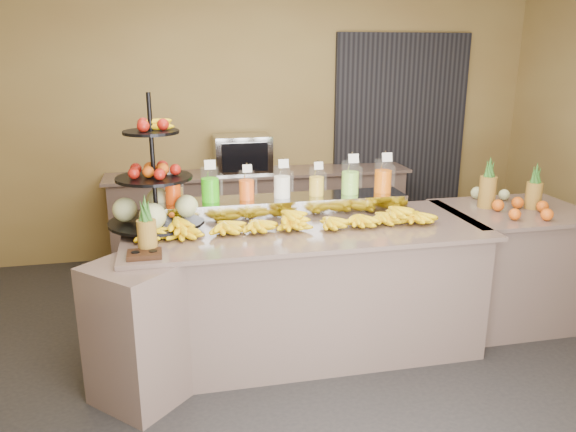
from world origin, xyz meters
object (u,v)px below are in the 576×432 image
object	(u,v)px
banana_heap	(290,220)
right_fruit_pile	(515,201)
pitcher_tray	(282,207)
fruit_stand	(162,195)
oven_warmer	(242,154)
condiment_caddy	(144,254)

from	to	relation	value
banana_heap	right_fruit_pile	bearing A→B (deg)	2.30
pitcher_tray	fruit_stand	world-z (taller)	fruit_stand
pitcher_tray	right_fruit_pile	size ratio (longest dim) A/B	3.96
fruit_stand	right_fruit_pile	size ratio (longest dim) A/B	1.98
oven_warmer	condiment_caddy	bearing A→B (deg)	-111.93
pitcher_tray	fruit_stand	distance (m)	0.88
right_fruit_pile	pitcher_tray	bearing A→B (deg)	172.66
fruit_stand	condiment_caddy	world-z (taller)	fruit_stand
pitcher_tray	banana_heap	distance (m)	0.30
pitcher_tray	oven_warmer	distance (m)	1.68
pitcher_tray	right_fruit_pile	distance (m)	1.79
banana_heap	right_fruit_pile	xyz separation A→B (m)	(1.77, 0.07, 0.01)
oven_warmer	pitcher_tray	bearing A→B (deg)	-88.29
banana_heap	oven_warmer	xyz separation A→B (m)	(-0.06, 1.97, 0.12)
banana_heap	oven_warmer	world-z (taller)	oven_warmer
banana_heap	condiment_caddy	xyz separation A→B (m)	(-0.97, -0.35, -0.05)
fruit_stand	right_fruit_pile	distance (m)	2.63
condiment_caddy	right_fruit_pile	size ratio (longest dim) A/B	0.43
banana_heap	fruit_stand	xyz separation A→B (m)	(-0.85, 0.20, 0.17)
right_fruit_pile	oven_warmer	size ratio (longest dim) A/B	0.83
banana_heap	right_fruit_pile	size ratio (longest dim) A/B	4.54
condiment_caddy	oven_warmer	size ratio (longest dim) A/B	0.36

